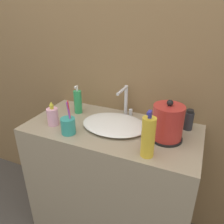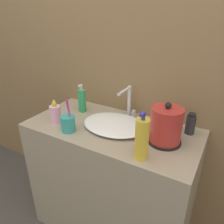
{
  "view_description": "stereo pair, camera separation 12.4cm",
  "coord_description": "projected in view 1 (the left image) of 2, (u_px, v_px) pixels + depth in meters",
  "views": [
    {
      "loc": [
        0.46,
        -0.78,
        1.45
      ],
      "look_at": [
        0.0,
        0.25,
        0.93
      ],
      "focal_mm": 35.0,
      "sensor_mm": 36.0,
      "label": 1
    },
    {
      "loc": [
        0.57,
        -0.72,
        1.45
      ],
      "look_at": [
        0.0,
        0.25,
        0.93
      ],
      "focal_mm": 35.0,
      "sensor_mm": 36.0,
      "label": 2
    }
  ],
  "objects": [
    {
      "name": "vanity_counter",
      "position": [
        111.0,
        181.0,
        1.46
      ],
      "size": [
        1.02,
        0.5,
        0.83
      ],
      "color": "gray",
      "rests_on": "ground_plane"
    },
    {
      "name": "sink_basin",
      "position": [
        114.0,
        124.0,
        1.28
      ],
      "size": [
        0.38,
        0.3,
        0.04
      ],
      "color": "white",
      "rests_on": "vanity_counter"
    },
    {
      "name": "mouthwash_bottle",
      "position": [
        53.0,
        116.0,
        1.29
      ],
      "size": [
        0.07,
        0.07,
        0.15
      ],
      "color": "#EAA8C6",
      "rests_on": "vanity_counter"
    },
    {
      "name": "toothbrush_cup",
      "position": [
        68.0,
        125.0,
        1.2
      ],
      "size": [
        0.08,
        0.08,
        0.2
      ],
      "color": "teal",
      "rests_on": "vanity_counter"
    },
    {
      "name": "wall_back",
      "position": [
        130.0,
        38.0,
        1.31
      ],
      "size": [
        6.0,
        0.04,
        2.6
      ],
      "color": "olive",
      "rests_on": "ground_plane"
    },
    {
      "name": "electric_kettle",
      "position": [
        167.0,
        124.0,
        1.13
      ],
      "size": [
        0.17,
        0.17,
        0.22
      ],
      "color": "black",
      "rests_on": "vanity_counter"
    },
    {
      "name": "hand_cream_bottle",
      "position": [
        189.0,
        120.0,
        1.24
      ],
      "size": [
        0.05,
        0.05,
        0.12
      ],
      "color": "#28282D",
      "rests_on": "vanity_counter"
    },
    {
      "name": "faucet",
      "position": [
        126.0,
        99.0,
        1.38
      ],
      "size": [
        0.06,
        0.16,
        0.2
      ],
      "color": "silver",
      "rests_on": "vanity_counter"
    },
    {
      "name": "shampoo_bottle",
      "position": [
        78.0,
        102.0,
        1.44
      ],
      "size": [
        0.05,
        0.05,
        0.19
      ],
      "color": "#2D9956",
      "rests_on": "vanity_counter"
    },
    {
      "name": "lotion_bottle",
      "position": [
        148.0,
        137.0,
        0.99
      ],
      "size": [
        0.06,
        0.06,
        0.23
      ],
      "color": "gold",
      "rests_on": "vanity_counter"
    }
  ]
}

